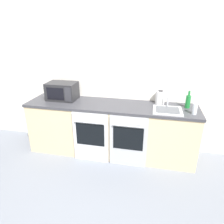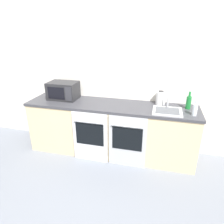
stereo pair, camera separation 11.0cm
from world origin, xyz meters
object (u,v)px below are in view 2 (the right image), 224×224
kettle (161,98)px  oven_left (90,137)px  microwave (63,91)px  sink (167,111)px  oven_right (127,142)px  bottle_clear (195,109)px  bottle_green (189,102)px

kettle → oven_left: bearing=-152.2°
microwave → sink: 1.77m
oven_right → kettle: kettle is taller
oven_left → kettle: 1.29m
sink → oven_left: bearing=-168.3°
microwave → bottle_clear: bearing=-6.0°
oven_right → bottle_clear: (0.91, 0.18, 0.55)m
oven_left → bottle_clear: 1.62m
oven_right → kettle: size_ratio=3.87×
oven_left → kettle: (1.03, 0.54, 0.57)m
bottle_green → sink: 0.37m
oven_right → microwave: microwave is taller
oven_left → bottle_clear: bottle_clear is taller
kettle → bottle_green: bearing=-14.5°
bottle_green → sink: bottle_green is taller
oven_left → sink: 1.26m
oven_left → bottle_clear: size_ratio=3.77×
oven_right → bottle_clear: bearing=11.5°
bottle_green → sink: bearing=-147.0°
bottle_green → oven_left: bearing=-163.3°
oven_left → oven_right: size_ratio=1.00×
microwave → bottle_green: (2.06, 0.03, -0.04)m
oven_right → sink: 0.76m
bottle_clear → bottle_green: bearing=104.2°
kettle → sink: 0.34m
sink → bottle_green: bearing=33.0°
kettle → sink: (0.11, -0.30, -0.09)m
microwave → sink: microwave is taller
oven_left → microwave: 0.95m
oven_right → bottle_green: bottle_green is taller
bottle_clear → bottle_green: bottle_green is taller
microwave → kettle: bearing=4.7°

